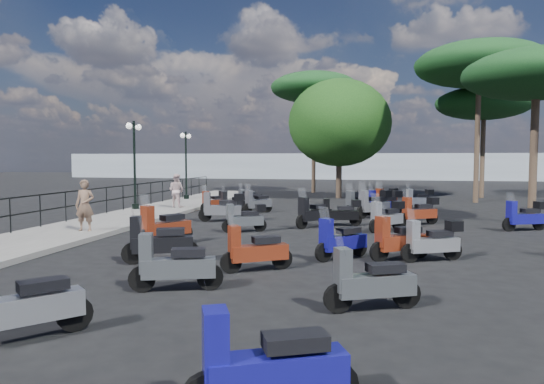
% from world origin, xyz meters
% --- Properties ---
extents(ground, '(120.00, 120.00, 0.00)m').
position_xyz_m(ground, '(0.00, 0.00, 0.00)').
color(ground, black).
rests_on(ground, ground).
extents(sidewalk, '(3.00, 30.00, 0.15)m').
position_xyz_m(sidewalk, '(-6.50, 3.00, 0.07)').
color(sidewalk, '#5E5C59').
rests_on(sidewalk, ground).
extents(railing, '(0.04, 26.04, 1.10)m').
position_xyz_m(railing, '(-7.80, 2.80, 0.90)').
color(railing, black).
rests_on(railing, sidewalk).
extents(lamp_post_1, '(0.32, 1.17, 3.97)m').
position_xyz_m(lamp_post_1, '(-7.52, 5.43, 2.42)').
color(lamp_post_1, black).
rests_on(lamp_post_1, sidewalk).
extents(lamp_post_2, '(0.30, 1.12, 3.79)m').
position_xyz_m(lamp_post_2, '(-7.30, 11.04, 2.31)').
color(lamp_post_2, black).
rests_on(lamp_post_2, sidewalk).
extents(woman, '(0.65, 0.48, 1.63)m').
position_xyz_m(woman, '(-5.83, -1.09, 0.96)').
color(woman, brown).
rests_on(woman, sidewalk).
extents(pedestrian_far, '(0.87, 0.74, 1.58)m').
position_xyz_m(pedestrian_far, '(-5.94, 6.41, 0.94)').
color(pedestrian_far, '#C4A6A7').
rests_on(pedestrian_far, sidewalk).
extents(scooter_1, '(1.70, 0.87, 1.42)m').
position_xyz_m(scooter_1, '(-1.79, -4.40, 0.49)').
color(scooter_1, black).
rests_on(scooter_1, ground).
extents(scooter_2, '(1.39, 0.88, 1.21)m').
position_xyz_m(scooter_2, '(-1.07, 0.63, 0.46)').
color(scooter_2, black).
rests_on(scooter_2, ground).
extents(scooter_3, '(1.79, 0.70, 1.44)m').
position_xyz_m(scooter_3, '(-2.61, 3.02, 0.54)').
color(scooter_3, black).
rests_on(scooter_3, ground).
extents(scooter_4, '(0.93, 1.37, 1.22)m').
position_xyz_m(scooter_4, '(-4.09, 6.43, 0.46)').
color(scooter_4, black).
rests_on(scooter_4, ground).
extents(scooter_5, '(1.36, 1.11, 1.28)m').
position_xyz_m(scooter_5, '(-2.89, 5.77, 0.48)').
color(scooter_5, black).
rests_on(scooter_5, ground).
extents(scooter_6, '(1.22, 1.40, 1.40)m').
position_xyz_m(scooter_6, '(-1.47, -9.28, 0.48)').
color(scooter_6, black).
rests_on(scooter_6, ground).
extents(scooter_7, '(1.44, 0.98, 1.30)m').
position_xyz_m(scooter_7, '(0.60, -4.71, 0.45)').
color(scooter_7, black).
rests_on(scooter_7, ground).
extents(scooter_8, '(1.09, 1.65, 1.47)m').
position_xyz_m(scooter_8, '(-2.67, -2.18, 0.51)').
color(scooter_8, black).
rests_on(scooter_8, ground).
extents(scooter_9, '(1.14, 1.48, 1.40)m').
position_xyz_m(scooter_9, '(1.02, 2.21, 0.49)').
color(scooter_9, black).
rests_on(scooter_9, ground).
extents(scooter_10, '(1.08, 1.40, 1.32)m').
position_xyz_m(scooter_10, '(-1.99, 6.18, 0.46)').
color(scooter_10, black).
rests_on(scooter_10, ground).
extents(scooter_11, '(1.27, 1.14, 1.28)m').
position_xyz_m(scooter_11, '(-2.60, 7.35, 0.44)').
color(scooter_11, black).
rests_on(scooter_11, ground).
extents(scooter_12, '(1.61, 0.89, 1.37)m').
position_xyz_m(scooter_12, '(2.13, -10.44, 0.47)').
color(scooter_12, black).
rests_on(scooter_12, ground).
extents(scooter_13, '(1.67, 0.79, 1.38)m').
position_xyz_m(scooter_13, '(-0.49, -6.53, 0.48)').
color(scooter_13, black).
rests_on(scooter_13, ground).
extents(scooter_14, '(1.46, 1.12, 1.38)m').
position_xyz_m(scooter_14, '(3.70, -2.86, 0.48)').
color(scooter_14, black).
rests_on(scooter_14, ground).
extents(scooter_15, '(1.57, 0.58, 1.26)m').
position_xyz_m(scooter_15, '(1.93, 2.74, 0.47)').
color(scooter_15, black).
rests_on(scooter_15, ground).
extents(scooter_16, '(1.25, 1.36, 1.38)m').
position_xyz_m(scooter_16, '(2.48, 5.98, 0.48)').
color(scooter_16, black).
rests_on(scooter_16, ground).
extents(scooter_17, '(1.44, 1.43, 1.47)m').
position_xyz_m(scooter_17, '(3.12, 5.48, 0.56)').
color(scooter_17, black).
rests_on(scooter_17, ground).
extents(scooter_18, '(1.55, 0.86, 1.32)m').
position_xyz_m(scooter_18, '(3.06, -6.97, 0.46)').
color(scooter_18, black).
rests_on(scooter_18, ground).
extents(scooter_19, '(1.48, 0.87, 1.26)m').
position_xyz_m(scooter_19, '(4.48, -2.86, 0.48)').
color(scooter_19, black).
rests_on(scooter_19, ground).
extents(scooter_20, '(1.20, 1.26, 1.31)m').
position_xyz_m(scooter_20, '(2.33, -3.07, 0.45)').
color(scooter_20, black).
rests_on(scooter_20, ground).
extents(scooter_21, '(1.20, 1.34, 1.31)m').
position_xyz_m(scooter_21, '(3.54, 1.75, 0.49)').
color(scooter_21, black).
rests_on(scooter_21, ground).
extents(scooter_22, '(1.62, 0.92, 1.37)m').
position_xyz_m(scooter_22, '(3.54, 6.60, 0.52)').
color(scooter_22, black).
rests_on(scooter_22, ground).
extents(scooter_23, '(1.12, 1.43, 1.33)m').
position_xyz_m(scooter_23, '(3.69, 8.76, 0.50)').
color(scooter_23, black).
rests_on(scooter_23, ground).
extents(scooter_27, '(1.49, 1.03, 1.33)m').
position_xyz_m(scooter_27, '(4.74, 3.62, 0.50)').
color(scooter_27, black).
rests_on(scooter_27, ground).
extents(scooter_28, '(1.54, 0.87, 1.31)m').
position_xyz_m(scooter_28, '(8.11, 2.86, 0.49)').
color(scooter_28, black).
rests_on(scooter_28, ground).
extents(scooter_29, '(1.45, 0.86, 1.24)m').
position_xyz_m(scooter_29, '(5.24, 9.43, 0.47)').
color(scooter_29, black).
rests_on(scooter_29, ground).
extents(broadleaf_tree, '(6.28, 6.28, 7.28)m').
position_xyz_m(broadleaf_tree, '(0.99, 15.26, 4.60)').
color(broadleaf_tree, '#38281E').
rests_on(broadleaf_tree, ground).
extents(pine_0, '(6.89, 6.89, 8.72)m').
position_xyz_m(pine_0, '(8.62, 13.62, 7.50)').
color(pine_0, '#38281E').
rests_on(pine_0, ground).
extents(pine_1, '(5.81, 5.81, 6.83)m').
position_xyz_m(pine_1, '(9.65, 17.22, 5.79)').
color(pine_1, '#38281E').
rests_on(pine_1, ground).
extents(pine_2, '(6.13, 6.13, 8.48)m').
position_xyz_m(pine_2, '(-1.10, 19.54, 7.38)').
color(pine_2, '#38281E').
rests_on(pine_2, ground).
extents(pine_3, '(5.29, 5.29, 6.45)m').
position_xyz_m(pine_3, '(8.90, 4.89, 5.50)').
color(pine_3, '#38281E').
rests_on(pine_3, ground).
extents(distant_hills, '(70.00, 8.00, 3.00)m').
position_xyz_m(distant_hills, '(0.00, 45.00, 1.50)').
color(distant_hills, gray).
rests_on(distant_hills, ground).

